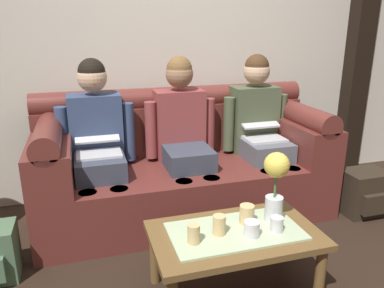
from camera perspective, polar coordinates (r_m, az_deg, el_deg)
back_wall_patterned at (r=3.31m, az=-4.02°, el=17.62°), size 6.00×0.12×2.90m
timber_pillar at (r=4.04m, az=24.12°, el=16.20°), size 0.20×0.20×2.90m
couch at (r=3.00m, az=-1.33°, el=-3.42°), size 2.20×0.88×0.96m
person_left at (r=2.81m, az=-14.06°, el=0.78°), size 0.56×0.67×1.22m
person_middle at (r=2.90m, az=-1.36°, el=1.87°), size 0.56×0.67×1.22m
person_right at (r=3.13m, az=10.06°, el=2.73°), size 0.56×0.67×1.22m
coffee_table at (r=2.12m, az=6.45°, el=-14.18°), size 0.90×0.53×0.39m
flower_vase at (r=2.11m, az=12.47°, el=-5.40°), size 0.14×0.14×0.40m
cup_near_left at (r=2.02m, az=4.11°, el=-12.06°), size 0.07×0.07×0.11m
cup_near_right at (r=2.03m, az=8.97°, el=-12.50°), size 0.08×0.08×0.08m
cup_far_center at (r=1.95m, az=0.26°, el=-13.38°), size 0.06×0.06×0.10m
cup_far_left at (r=2.10m, az=12.62°, el=-11.70°), size 0.07×0.07×0.08m
cup_far_right at (r=2.14m, az=8.26°, el=-10.41°), size 0.08×0.08×0.10m
backpack_right at (r=3.31m, az=24.47°, el=-6.68°), size 0.34×0.30×0.35m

